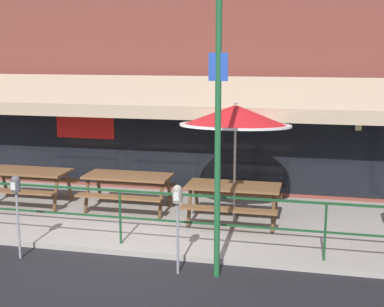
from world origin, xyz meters
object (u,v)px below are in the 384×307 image
(picnic_table_centre, at_px, (128,182))
(street_sign_pole, at_px, (218,130))
(picnic_table_right, at_px, (233,193))
(patio_umbrella_right, at_px, (235,116))
(parking_meter_near, at_px, (16,192))
(picnic_table_left, at_px, (28,177))
(parking_meter_far, at_px, (178,202))

(picnic_table_centre, xyz_separation_m, street_sign_pole, (2.37, -2.67, 1.56))
(picnic_table_centre, height_order, picnic_table_right, same)
(patio_umbrella_right, xyz_separation_m, street_sign_pole, (0.10, -2.45, 0.09))
(picnic_table_right, bearing_deg, street_sign_pole, -87.56)
(picnic_table_centre, distance_m, patio_umbrella_right, 2.72)
(picnic_table_centre, bearing_deg, street_sign_pole, -48.42)
(parking_meter_near, relative_size, street_sign_pole, 0.32)
(picnic_table_right, height_order, parking_meter_near, parking_meter_near)
(patio_umbrella_right, relative_size, parking_meter_near, 1.67)
(picnic_table_left, distance_m, picnic_table_right, 4.55)
(parking_meter_far, height_order, street_sign_pole, street_sign_pole)
(picnic_table_centre, bearing_deg, patio_umbrella_right, -5.52)
(picnic_table_left, xyz_separation_m, picnic_table_right, (4.55, -0.29, 0.00))
(picnic_table_left, bearing_deg, picnic_table_right, -3.65)
(street_sign_pole, bearing_deg, parking_meter_near, -179.38)
(picnic_table_centre, relative_size, patio_umbrella_right, 0.76)
(picnic_table_left, height_order, picnic_table_right, same)
(picnic_table_left, relative_size, parking_meter_near, 1.27)
(parking_meter_near, height_order, parking_meter_far, same)
(picnic_table_centre, relative_size, picnic_table_right, 1.00)
(picnic_table_right, bearing_deg, picnic_table_centre, 171.20)
(picnic_table_centre, xyz_separation_m, parking_meter_far, (1.77, -2.72, 0.44))
(picnic_table_left, distance_m, parking_meter_near, 2.99)
(picnic_table_left, xyz_separation_m, patio_umbrella_right, (4.55, -0.16, 1.47))
(patio_umbrella_right, height_order, parking_meter_far, patio_umbrella_right)
(picnic_table_left, relative_size, parking_meter_far, 1.27)
(parking_meter_near, bearing_deg, picnic_table_right, 36.15)
(picnic_table_right, distance_m, patio_umbrella_right, 1.48)
(picnic_table_right, relative_size, parking_meter_far, 1.27)
(picnic_table_right, distance_m, street_sign_pole, 2.80)
(picnic_table_right, height_order, parking_meter_far, parking_meter_far)
(street_sign_pole, bearing_deg, picnic_table_left, 150.65)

